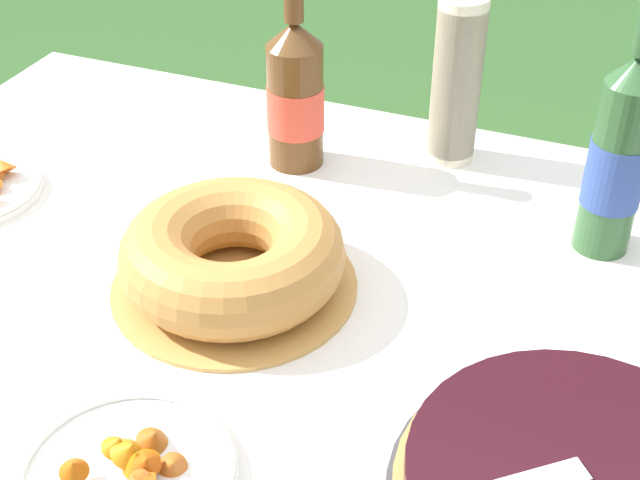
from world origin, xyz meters
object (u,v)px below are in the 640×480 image
at_px(bundt_cake, 233,256).
at_px(cider_bottle_amber, 295,95).
at_px(cider_bottle_green, 619,156).
at_px(serving_knife, 613,460).
at_px(snack_plate_far, 129,472).
at_px(cup_stack, 457,81).

relative_size(bundt_cake, cider_bottle_amber, 1.00).
bearing_deg(cider_bottle_amber, cider_bottle_green, -6.58).
height_order(serving_knife, snack_plate_far, serving_knife).
height_order(cider_bottle_amber, snack_plate_far, cider_bottle_amber).
bearing_deg(bundt_cake, serving_knife, -19.70).
relative_size(cider_bottle_green, cider_bottle_amber, 1.16).
bearing_deg(cider_bottle_amber, serving_knife, -42.93).
xyz_separation_m(cup_stack, snack_plate_far, (-0.13, -0.72, -0.11)).
bearing_deg(snack_plate_far, serving_knife, 18.04).
relative_size(bundt_cake, cider_bottle_green, 0.87).
bearing_deg(serving_knife, bundt_cake, -59.62).
distance_m(serving_knife, cider_bottle_green, 0.44).
xyz_separation_m(bundt_cake, snack_plate_far, (0.04, -0.31, -0.04)).
bearing_deg(bundt_cake, cider_bottle_green, 32.35).
height_order(cider_bottle_green, cider_bottle_amber, cider_bottle_green).
distance_m(cider_bottle_green, cider_bottle_amber, 0.46).
relative_size(bundt_cake, cup_stack, 1.20).
xyz_separation_m(cider_bottle_green, cider_bottle_amber, (-0.46, 0.05, -0.02)).
xyz_separation_m(serving_knife, bundt_cake, (-0.47, 0.17, -0.01)).
bearing_deg(cider_bottle_amber, bundt_cake, -81.12).
bearing_deg(cider_bottle_amber, snack_plate_far, -82.05).
height_order(cup_stack, cider_bottle_green, cider_bottle_green).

